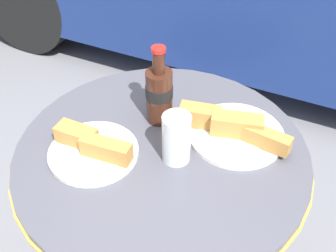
{
  "coord_description": "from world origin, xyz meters",
  "views": [
    {
      "loc": [
        0.34,
        -0.68,
        1.45
      ],
      "look_at": [
        0.0,
        0.04,
        0.76
      ],
      "focal_mm": 45.0,
      "sensor_mm": 36.0,
      "label": 1
    }
  ],
  "objects_px": {
    "bistro_table": "(162,185)",
    "cola_bottle_left": "(159,93)",
    "lunch_plate_near": "(93,148)",
    "lunch_plate_far": "(234,130)",
    "drinking_glass": "(176,140)"
  },
  "relations": [
    {
      "from": "bistro_table",
      "to": "lunch_plate_far",
      "type": "relative_size",
      "value": 2.52
    },
    {
      "from": "cola_bottle_left",
      "to": "lunch_plate_near",
      "type": "xyz_separation_m",
      "value": [
        -0.09,
        -0.19,
        -0.07
      ]
    },
    {
      "from": "cola_bottle_left",
      "to": "lunch_plate_far",
      "type": "distance_m",
      "value": 0.22
    },
    {
      "from": "bistro_table",
      "to": "cola_bottle_left",
      "type": "relative_size",
      "value": 3.39
    },
    {
      "from": "lunch_plate_near",
      "to": "lunch_plate_far",
      "type": "xyz_separation_m",
      "value": [
        0.29,
        0.21,
        0.0
      ]
    },
    {
      "from": "lunch_plate_near",
      "to": "lunch_plate_far",
      "type": "distance_m",
      "value": 0.36
    },
    {
      "from": "drinking_glass",
      "to": "lunch_plate_far",
      "type": "bearing_deg",
      "value": 53.07
    },
    {
      "from": "bistro_table",
      "to": "drinking_glass",
      "type": "relative_size",
      "value": 5.78
    },
    {
      "from": "bistro_table",
      "to": "drinking_glass",
      "type": "distance_m",
      "value": 0.2
    },
    {
      "from": "drinking_glass",
      "to": "lunch_plate_near",
      "type": "xyz_separation_m",
      "value": [
        -0.19,
        -0.08,
        -0.04
      ]
    },
    {
      "from": "cola_bottle_left",
      "to": "lunch_plate_near",
      "type": "distance_m",
      "value": 0.22
    },
    {
      "from": "bistro_table",
      "to": "lunch_plate_near",
      "type": "distance_m",
      "value": 0.23
    },
    {
      "from": "lunch_plate_near",
      "to": "drinking_glass",
      "type": "bearing_deg",
      "value": 21.29
    },
    {
      "from": "bistro_table",
      "to": "lunch_plate_near",
      "type": "relative_size",
      "value": 3.37
    },
    {
      "from": "bistro_table",
      "to": "drinking_glass",
      "type": "bearing_deg",
      "value": -13.46
    }
  ]
}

